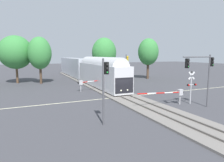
# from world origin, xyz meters

# --- Properties ---
(ground_plane) EXTENTS (220.00, 220.00, 0.00)m
(ground_plane) POSITION_xyz_m (0.00, 0.00, 0.00)
(ground_plane) COLOR #3D3D42
(road_centre_stripe) EXTENTS (44.00, 0.20, 0.01)m
(road_centre_stripe) POSITION_xyz_m (0.00, 0.00, 0.00)
(road_centre_stripe) COLOR beige
(road_centre_stripe) RESTS_ON ground
(railway_track) EXTENTS (4.40, 80.00, 0.32)m
(railway_track) POSITION_xyz_m (0.00, 0.00, 0.10)
(railway_track) COLOR slate
(railway_track) RESTS_ON ground
(commuter_train) EXTENTS (3.04, 41.16, 5.16)m
(commuter_train) POSITION_xyz_m (0.00, 18.65, 2.79)
(commuter_train) COLOR silver
(commuter_train) RESTS_ON railway_track
(crossing_gate_near) EXTENTS (6.45, 0.40, 1.82)m
(crossing_gate_near) POSITION_xyz_m (3.52, -6.39, 1.43)
(crossing_gate_near) COLOR #B7B7BC
(crossing_gate_near) RESTS_ON ground
(crossing_signal_mast) EXTENTS (1.36, 0.44, 3.99)m
(crossing_signal_mast) POSITION_xyz_m (5.60, -6.77, 2.44)
(crossing_signal_mast) COLOR #B2B2B7
(crossing_signal_mast) RESTS_ON ground
(crossing_gate_far) EXTENTS (6.21, 0.40, 1.80)m
(crossing_gate_far) POSITION_xyz_m (-3.57, 6.39, 1.43)
(crossing_gate_far) COLOR #B7B7BC
(crossing_gate_far) RESTS_ON ground
(traffic_signal_far_side) EXTENTS (0.53, 0.38, 5.92)m
(traffic_signal_far_side) POSITION_xyz_m (5.36, 8.84, 3.96)
(traffic_signal_far_side) COLOR #4C4C51
(traffic_signal_far_side) RESTS_ON ground
(traffic_signal_near_left) EXTENTS (0.53, 0.38, 5.57)m
(traffic_signal_near_left) POSITION_xyz_m (-6.40, -9.07, 3.73)
(traffic_signal_near_left) COLOR #4C4C51
(traffic_signal_near_left) RESTS_ON ground
(traffic_signal_near_right) EXTENTS (4.32, 0.38, 5.88)m
(traffic_signal_near_right) POSITION_xyz_m (5.19, -8.58, 4.43)
(traffic_signal_near_right) COLOR #4C4C51
(traffic_signal_near_right) RESTS_ON ground
(pine_left_background) EXTENTS (6.64, 6.64, 9.75)m
(pine_left_background) POSITION_xyz_m (-13.87, 20.76, 6.35)
(pine_left_background) COLOR brown
(pine_left_background) RESTS_ON ground
(elm_centre_background) EXTENTS (6.53, 6.53, 10.40)m
(elm_centre_background) POSITION_xyz_m (7.34, 25.20, 6.42)
(elm_centre_background) COLOR #4C3828
(elm_centre_background) RESTS_ON ground
(oak_behind_train) EXTENTS (4.60, 4.60, 9.43)m
(oak_behind_train) POSITION_xyz_m (-9.46, 18.02, 6.18)
(oak_behind_train) COLOR #4C3828
(oak_behind_train) RESTS_ON ground
(maple_right_background) EXTENTS (4.93, 4.93, 9.79)m
(maple_right_background) POSITION_xyz_m (15.20, 16.07, 6.53)
(maple_right_background) COLOR #4C3828
(maple_right_background) RESTS_ON ground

